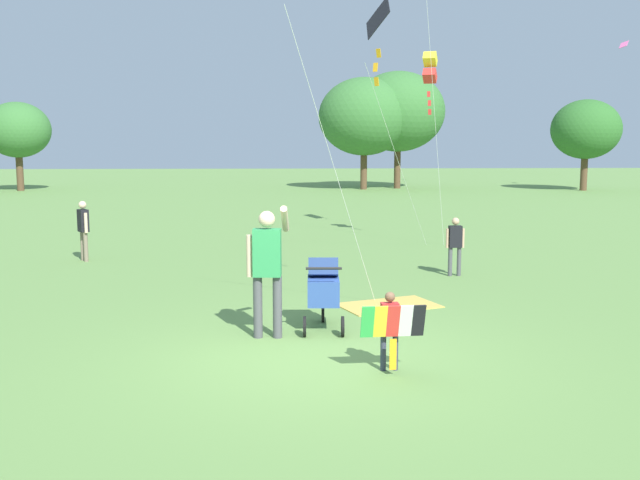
% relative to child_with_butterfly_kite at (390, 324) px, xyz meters
% --- Properties ---
extents(ground_plane, '(120.00, 120.00, 0.00)m').
position_rel_child_with_butterfly_kite_xyz_m(ground_plane, '(-0.83, 0.60, -0.56)').
color(ground_plane, '#668E47').
extents(treeline_distant, '(37.71, 6.25, 6.41)m').
position_rel_child_with_butterfly_kite_xyz_m(treeline_distant, '(-0.88, 31.07, 3.22)').
color(treeline_distant, brown).
rests_on(treeline_distant, ground).
extents(child_with_butterfly_kite, '(0.74, 0.34, 0.93)m').
position_rel_child_with_butterfly_kite_xyz_m(child_with_butterfly_kite, '(0.00, 0.00, 0.00)').
color(child_with_butterfly_kite, '#33384C').
rests_on(child_with_butterfly_kite, ground).
extents(person_adult_flyer, '(0.58, 0.52, 1.81)m').
position_rel_child_with_butterfly_kite_xyz_m(person_adult_flyer, '(-1.45, 1.53, 0.48)').
color(person_adult_flyer, '#4C4C51').
rests_on(person_adult_flyer, ground).
extents(stroller, '(0.57, 1.09, 1.03)m').
position_rel_child_with_butterfly_kite_xyz_m(stroller, '(-0.67, 1.94, 0.04)').
color(stroller, black).
rests_on(stroller, ground).
extents(kite_adult_black, '(1.67, 2.45, 4.96)m').
position_rel_child_with_butterfly_kite_xyz_m(kite_adult_black, '(0.24, 3.63, 3.82)').
color(kite_adult_black, black).
rests_on(kite_adult_black, ground).
extents(kite_orange_delta, '(2.19, 3.37, 4.84)m').
position_rel_child_with_butterfly_kite_xyz_m(kite_orange_delta, '(2.41, 10.11, 3.86)').
color(kite_orange_delta, yellow).
rests_on(kite_orange_delta, ground).
extents(person_red_shirt, '(0.37, 0.16, 1.16)m').
position_rel_child_with_butterfly_kite_xyz_m(person_red_shirt, '(2.14, 5.87, 0.12)').
color(person_red_shirt, '#4C4C51').
rests_on(person_red_shirt, ground).
extents(person_sitting_far, '(0.31, 0.37, 1.33)m').
position_rel_child_with_butterfly_kite_xyz_m(person_sitting_far, '(-5.66, 8.05, 0.22)').
color(person_sitting_far, '#7F705B').
rests_on(person_sitting_far, ground).
extents(picnic_blanket, '(1.78, 1.43, 0.02)m').
position_rel_child_with_butterfly_kite_xyz_m(picnic_blanket, '(0.46, 3.33, -0.55)').
color(picnic_blanket, gold).
rests_on(picnic_blanket, ground).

